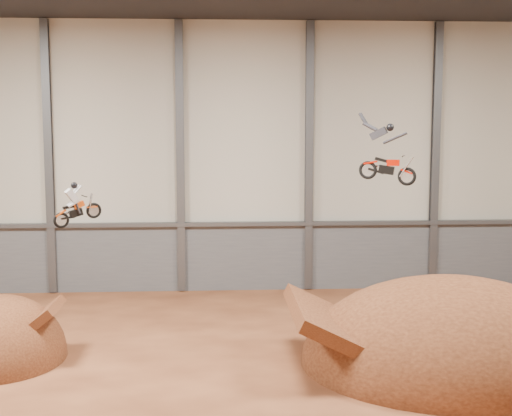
{
  "coord_description": "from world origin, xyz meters",
  "views": [
    {
      "loc": [
        -1.52,
        -22.01,
        8.94
      ],
      "look_at": [
        -0.04,
        4.0,
        5.72
      ],
      "focal_mm": 50.0,
      "sensor_mm": 36.0,
      "label": 1
    }
  ],
  "objects": [
    {
      "name": "steel_column_4",
      "position": [
        10.0,
        14.8,
        7.0
      ],
      "size": [
        0.4,
        0.36,
        13.9
      ],
      "primitive_type": "cube",
      "color": "#47494F",
      "rests_on": "ground"
    },
    {
      "name": "steel_rail",
      "position": [
        0.0,
        14.75,
        3.55
      ],
      "size": [
        39.8,
        0.35,
        0.2
      ],
      "primitive_type": "cube",
      "color": "#47494F",
      "rests_on": "lower_band_back"
    },
    {
      "name": "steel_column_1",
      "position": [
        -10.0,
        14.8,
        7.0
      ],
      "size": [
        0.4,
        0.36,
        13.9
      ],
      "primitive_type": "cube",
      "color": "#47494F",
      "rests_on": "ground"
    },
    {
      "name": "floor",
      "position": [
        0.0,
        0.0,
        0.0
      ],
      "size": [
        40.0,
        40.0,
        0.0
      ],
      "primitive_type": "plane",
      "color": "#552916",
      "rests_on": "ground"
    },
    {
      "name": "steel_column_2",
      "position": [
        -3.33,
        14.8,
        7.0
      ],
      "size": [
        0.4,
        0.36,
        13.9
      ],
      "primitive_type": "cube",
      "color": "#47494F",
      "rests_on": "ground"
    },
    {
      "name": "fmx_rider_b",
      "position": [
        5.07,
        5.16,
        7.81
      ],
      "size": [
        3.34,
        1.94,
        2.9
      ],
      "primitive_type": null,
      "rotation": [
        0.0,
        0.14,
        -0.36
      ],
      "color": "#C01000"
    },
    {
      "name": "fmx_rider_a",
      "position": [
        -6.46,
        3.84,
        6.05
      ],
      "size": [
        2.17,
        1.58,
        1.97
      ],
      "primitive_type": null,
      "rotation": [
        0.0,
        -0.22,
        0.49
      ],
      "color": "#C6480F"
    },
    {
      "name": "lower_band_back",
      "position": [
        0.0,
        14.9,
        1.75
      ],
      "size": [
        39.8,
        0.18,
        3.5
      ],
      "primitive_type": "cube",
      "color": "#55585D",
      "rests_on": "ground"
    },
    {
      "name": "steel_column_3",
      "position": [
        3.33,
        14.8,
        7.0
      ],
      "size": [
        0.4,
        0.36,
        13.9
      ],
      "primitive_type": "cube",
      "color": "#47494F",
      "rests_on": "ground"
    },
    {
      "name": "back_wall",
      "position": [
        0.0,
        15.0,
        7.0
      ],
      "size": [
        40.0,
        0.1,
        14.0
      ],
      "primitive_type": "cube",
      "color": "beige",
      "rests_on": "ground"
    },
    {
      "name": "takeoff_ramp",
      "position": [
        -9.62,
        4.31,
        0.0
      ],
      "size": [
        4.84,
        5.58,
        4.84
      ],
      "primitive_type": "ellipsoid",
      "color": "#411E10",
      "rests_on": "ground"
    },
    {
      "name": "landing_ramp",
      "position": [
        7.11,
        2.95,
        0.0
      ],
      "size": [
        11.08,
        9.8,
        6.39
      ],
      "primitive_type": "ellipsoid",
      "color": "#411E10",
      "rests_on": "ground"
    }
  ]
}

